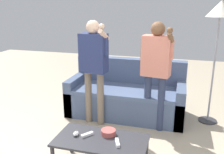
% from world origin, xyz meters
% --- Properties ---
extents(couch, '(1.88, 0.84, 0.89)m').
position_xyz_m(couch, '(-0.16, 1.39, 0.31)').
color(couch, '#475675').
rests_on(couch, ground).
extents(coffee_table, '(1.00, 0.52, 0.38)m').
position_xyz_m(coffee_table, '(-0.10, -0.16, 0.34)').
color(coffee_table, '#2D2D33').
rests_on(coffee_table, ground).
extents(snack_bowl, '(0.16, 0.16, 0.06)m').
position_xyz_m(snack_bowl, '(-0.05, -0.04, 0.41)').
color(snack_bowl, '#B24C47').
rests_on(snack_bowl, coffee_table).
extents(game_remote_nunchuk, '(0.06, 0.09, 0.05)m').
position_xyz_m(game_remote_nunchuk, '(-0.39, -0.16, 0.41)').
color(game_remote_nunchuk, white).
rests_on(game_remote_nunchuk, coffee_table).
extents(floor_lamp, '(0.40, 0.40, 1.83)m').
position_xyz_m(floor_lamp, '(1.15, 1.44, 1.62)').
color(floor_lamp, '#2D2D33').
rests_on(floor_lamp, ground).
extents(player_right, '(0.46, 0.37, 1.57)m').
position_xyz_m(player_right, '(0.34, 0.97, 0.99)').
color(player_right, '#2D3856').
rests_on(player_right, ground).
extents(player_left, '(0.46, 0.35, 1.57)m').
position_xyz_m(player_left, '(-0.55, 0.91, 0.99)').
color(player_left, '#756656').
rests_on(player_left, ground).
extents(game_remote_wand_near, '(0.12, 0.14, 0.03)m').
position_xyz_m(game_remote_wand_near, '(-0.27, -0.13, 0.40)').
color(game_remote_wand_near, white).
rests_on(game_remote_wand_near, coffee_table).
extents(game_remote_wand_far, '(0.09, 0.15, 0.03)m').
position_xyz_m(game_remote_wand_far, '(0.10, -0.20, 0.40)').
color(game_remote_wand_far, white).
rests_on(game_remote_wand_far, coffee_table).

